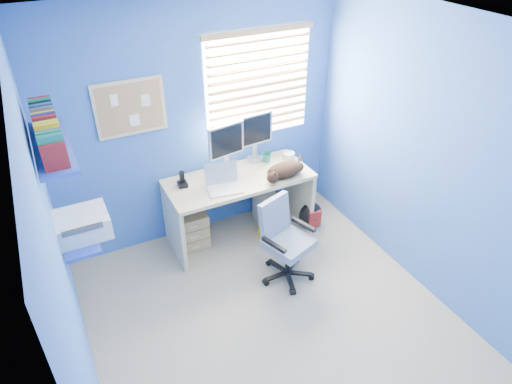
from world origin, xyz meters
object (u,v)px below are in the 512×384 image
laptop (224,180)px  cat (286,170)px  desk (239,207)px  office_chair (285,250)px  tower_pc (266,208)px

laptop → cat: bearing=5.0°
desk → office_chair: office_chair is taller
desk → tower_pc: size_ratio=3.33×
laptop → cat: (0.66, -0.04, -0.04)m
cat → tower_pc: (-0.10, 0.22, -0.59)m
laptop → office_chair: size_ratio=0.40×
desk → cat: cat is taller
tower_pc → office_chair: office_chair is taller
cat → office_chair: 0.83m
desk → laptop: laptop is taller
office_chair → cat: bearing=60.9°
desk → cat: bearing=-23.1°
tower_pc → office_chair: (-0.22, -0.80, 0.09)m
desk → laptop: size_ratio=4.54×
desk → office_chair: 0.78m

